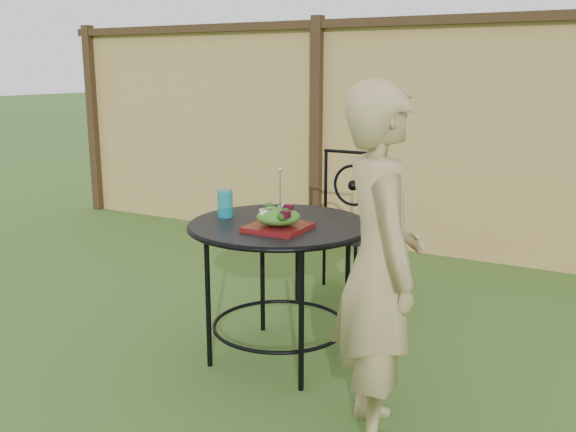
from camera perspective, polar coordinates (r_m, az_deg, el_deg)
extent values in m
plane|color=#274D19|center=(3.34, 6.11, -13.30)|extent=(60.00, 60.00, 0.00)
cube|color=#DBBB6C|center=(5.13, 16.00, 6.06)|extent=(8.00, 0.05, 1.80)
cube|color=black|center=(5.06, 16.54, 16.50)|extent=(8.00, 0.07, 0.07)
cube|color=black|center=(7.06, -16.92, 8.17)|extent=(0.09, 0.09, 1.90)
cube|color=black|center=(5.52, 2.56, 7.52)|extent=(0.09, 0.09, 1.90)
cylinder|color=black|center=(3.20, -0.75, -0.75)|extent=(0.90, 0.90, 0.02)
torus|color=black|center=(3.20, -0.75, -0.85)|extent=(0.92, 0.92, 0.02)
torus|color=black|center=(3.37, -0.72, -9.63)|extent=(0.70, 0.70, 0.02)
cylinder|color=black|center=(3.42, 5.30, -6.24)|extent=(0.03, 0.03, 0.71)
cylinder|color=black|center=(3.64, -2.29, -4.95)|extent=(0.03, 0.03, 0.71)
cylinder|color=black|center=(3.23, -7.12, -7.42)|extent=(0.03, 0.03, 0.71)
cylinder|color=black|center=(2.97, 1.19, -9.18)|extent=(0.03, 0.03, 0.71)
cube|color=black|center=(4.13, 4.57, -1.42)|extent=(0.46, 0.46, 0.03)
cylinder|color=black|center=(4.23, 5.87, 5.65)|extent=(0.42, 0.02, 0.02)
torus|color=black|center=(4.26, 5.80, 2.72)|extent=(0.28, 0.02, 0.28)
cylinder|color=black|center=(4.11, 0.80, -4.83)|extent=(0.02, 0.02, 0.44)
cylinder|color=black|center=(3.94, 5.96, -5.66)|extent=(0.02, 0.02, 0.44)
cylinder|color=black|center=(4.45, 3.23, -3.44)|extent=(0.02, 0.02, 0.44)
cylinder|color=black|center=(4.30, 8.05, -4.14)|extent=(0.02, 0.02, 0.44)
cylinder|color=black|center=(4.34, 3.37, 2.69)|extent=(0.02, 0.02, 0.50)
cylinder|color=black|center=(4.19, 8.31, 2.20)|extent=(0.02, 0.02, 0.50)
imported|color=#A08B5B|center=(2.54, 8.12, -4.44)|extent=(0.59, 0.63, 1.44)
cube|color=#4B0F0A|center=(3.05, -0.85, -1.01)|extent=(0.27, 0.27, 0.02)
ellipsoid|color=#235614|center=(3.04, -0.86, -0.06)|extent=(0.21, 0.21, 0.08)
cylinder|color=silver|center=(3.01, -0.70, 2.33)|extent=(0.01, 0.01, 0.18)
cylinder|color=#0C8496|center=(3.32, -5.61, 1.10)|extent=(0.08, 0.08, 0.14)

